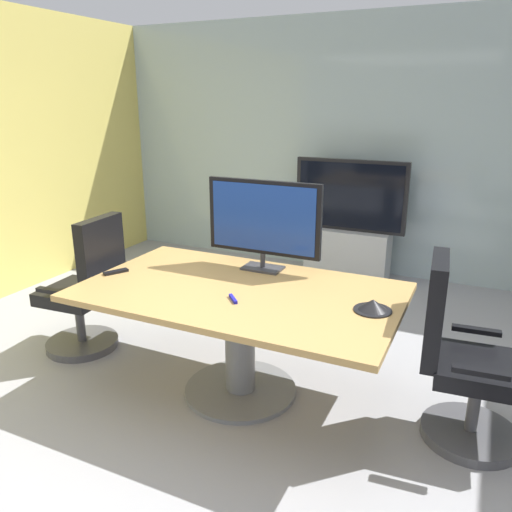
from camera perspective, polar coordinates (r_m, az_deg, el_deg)
ground_plane at (r=3.38m, az=-2.74°, el=-17.16°), size 7.28×7.28×0.00m
wall_back_glass_partition at (r=5.77m, az=12.09°, el=11.87°), size 6.08×0.10×2.78m
conference_table at (r=3.29m, az=-1.86°, el=-6.71°), size 2.03×1.20×0.75m
office_chair_left at (r=4.12m, az=-18.66°, el=-4.31°), size 0.61×0.59×1.09m
office_chair_right at (r=3.16m, az=22.26°, el=-11.57°), size 0.61×0.59×1.09m
tv_monitor at (r=3.50m, az=0.86°, el=4.11°), size 0.84×0.18×0.64m
wall_display_unit at (r=5.60m, az=10.43°, el=1.90°), size 1.20×0.36×1.31m
conference_phone at (r=2.97m, az=13.15°, el=-5.53°), size 0.22×0.22×0.07m
remote_control at (r=3.64m, az=-15.64°, el=-1.74°), size 0.12×0.17×0.02m
whiteboard_marker at (r=3.05m, az=-2.65°, el=-4.88°), size 0.10×0.11×0.02m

